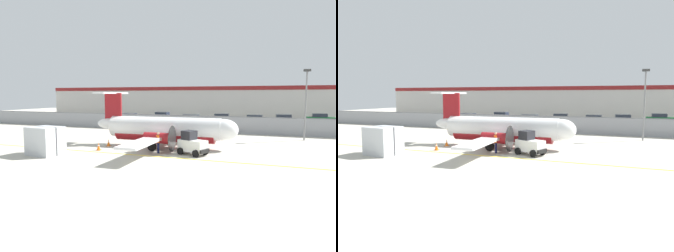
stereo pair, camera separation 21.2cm
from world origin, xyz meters
TOP-DOWN VIEW (x-y plane):
  - ground_plane at (0.00, 2.00)m, footprint 140.00×140.00m
  - perimeter_fence at (0.00, 18.00)m, footprint 98.00×0.10m
  - parking_lot_strip at (0.00, 29.50)m, footprint 98.00×17.00m
  - background_building at (0.00, 47.99)m, footprint 91.00×8.10m
  - commuter_airplane at (-0.78, 6.23)m, footprint 13.37×16.04m
  - baggage_tug at (2.33, 3.64)m, footprint 2.57×2.06m
  - ground_crew_worker at (-0.42, 3.37)m, footprint 0.46×0.52m
  - cargo_container at (-8.44, -0.31)m, footprint 2.62×2.27m
  - traffic_cone_near_left at (-5.62, 2.74)m, footprint 0.36×0.36m
  - traffic_cone_near_right at (-5.95, 4.87)m, footprint 0.36×0.36m
  - parked_car_0 at (-14.60, 25.06)m, footprint 4.30×2.21m
  - parked_car_1 at (-10.53, 30.33)m, footprint 4.30×2.20m
  - parked_car_2 at (-4.19, 25.76)m, footprint 4.27×2.15m
  - parked_car_3 at (-0.11, 29.43)m, footprint 4.29×2.20m
  - parked_car_4 at (5.33, 28.24)m, footprint 4.28×2.16m
  - parked_car_5 at (9.42, 30.74)m, footprint 4.33×2.29m
  - parked_car_6 at (14.94, 35.19)m, footprint 4.25×2.10m
  - apron_light_pole at (11.14, 14.90)m, footprint 0.70×0.30m

SIDE VIEW (x-z plane):
  - ground_plane at x=0.00m, z-range 0.00..0.01m
  - parking_lot_strip at x=0.00m, z-range 0.00..0.12m
  - traffic_cone_near_left at x=-5.62m, z-range -0.01..0.63m
  - traffic_cone_near_right at x=-5.95m, z-range -0.01..0.63m
  - baggage_tug at x=2.33m, z-range -0.08..1.80m
  - parked_car_0 at x=-14.60m, z-range 0.10..1.68m
  - parked_car_1 at x=-10.53m, z-range 0.10..1.68m
  - parked_car_2 at x=-4.19m, z-range 0.10..1.68m
  - parked_car_3 at x=-0.11m, z-range 0.10..1.68m
  - parked_car_4 at x=5.33m, z-range 0.10..1.68m
  - parked_car_5 at x=9.42m, z-range 0.10..1.68m
  - parked_car_6 at x=14.94m, z-range 0.10..1.68m
  - ground_crew_worker at x=-0.42m, z-range 0.10..1.80m
  - cargo_container at x=-8.44m, z-range 0.00..2.20m
  - perimeter_fence at x=0.00m, z-range 0.07..2.17m
  - commuter_airplane at x=-0.78m, z-range -0.86..4.06m
  - background_building at x=0.00m, z-range 0.01..6.51m
  - apron_light_pole at x=11.14m, z-range 0.67..7.94m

